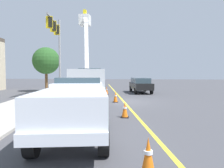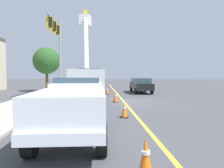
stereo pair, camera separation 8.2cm
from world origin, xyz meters
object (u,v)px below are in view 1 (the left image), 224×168
at_px(traffic_cone_mid_front, 125,110).
at_px(traffic_cone_mid_rear, 115,97).
at_px(service_pickup_truck, 75,105).
at_px(traffic_cone_leading, 148,157).
at_px(passing_minivan, 141,84).
at_px(traffic_cone_trailing, 107,90).
at_px(utility_bucket_truck, 89,80).
at_px(traffic_signal_mast, 57,40).

xyz_separation_m(traffic_cone_mid_front, traffic_cone_mid_rear, (5.50, 1.11, 0.01)).
distance_m(service_pickup_truck, traffic_cone_mid_rear, 8.98).
height_order(traffic_cone_leading, traffic_cone_mid_rear, traffic_cone_leading).
height_order(passing_minivan, traffic_cone_trailing, passing_minivan).
distance_m(utility_bucket_truck, passing_minivan, 8.19).
bearing_deg(service_pickup_truck, traffic_cone_mid_rear, -2.56).
bearing_deg(traffic_cone_mid_rear, traffic_cone_leading, -169.97).
relative_size(traffic_cone_leading, traffic_cone_mid_front, 1.10).
bearing_deg(service_pickup_truck, traffic_signal_mast, 24.44).
height_order(traffic_cone_mid_rear, traffic_cone_trailing, traffic_cone_trailing).
relative_size(passing_minivan, traffic_cone_mid_front, 6.45).
height_order(service_pickup_truck, traffic_cone_mid_front, service_pickup_truck).
bearing_deg(traffic_cone_trailing, service_pickup_truck, -175.33).
bearing_deg(passing_minivan, traffic_cone_leading, -179.65).
distance_m(traffic_cone_leading, traffic_cone_mid_front, 6.12).
xyz_separation_m(service_pickup_truck, traffic_cone_leading, (-2.60, -2.44, -0.69)).
height_order(utility_bucket_truck, traffic_cone_trailing, utility_bucket_truck).
relative_size(utility_bucket_truck, traffic_cone_leading, 9.83).
bearing_deg(traffic_cone_mid_front, traffic_cone_leading, -171.20).
distance_m(traffic_cone_mid_front, traffic_signal_mast, 12.93).
relative_size(traffic_cone_mid_front, traffic_signal_mast, 0.10).
distance_m(traffic_cone_leading, traffic_cone_trailing, 17.73).
xyz_separation_m(utility_bucket_truck, passing_minivan, (6.92, -4.33, -0.66)).
bearing_deg(traffic_cone_mid_rear, traffic_cone_trailing, 15.46).
bearing_deg(passing_minivan, traffic_cone_trailing, 123.56).
relative_size(service_pickup_truck, traffic_cone_mid_front, 7.50).
xyz_separation_m(utility_bucket_truck, traffic_signal_mast, (2.64, 3.81, 3.83)).
distance_m(service_pickup_truck, traffic_cone_trailing, 14.81).
xyz_separation_m(passing_minivan, traffic_cone_mid_front, (-13.65, 0.81, -0.59)).
xyz_separation_m(traffic_cone_leading, traffic_signal_mast, (15.41, 8.27, 5.03)).
xyz_separation_m(utility_bucket_truck, traffic_cone_leading, (-12.77, -4.45, -1.21)).
relative_size(traffic_cone_mid_rear, traffic_cone_trailing, 0.94).
bearing_deg(traffic_signal_mast, traffic_cone_leading, -151.80).
relative_size(passing_minivan, traffic_cone_mid_rear, 6.22).
bearing_deg(traffic_signal_mast, traffic_cone_mid_rear, -121.84).
xyz_separation_m(utility_bucket_truck, service_pickup_truck, (-10.17, -2.01, -0.51)).
xyz_separation_m(traffic_cone_trailing, traffic_signal_mast, (-1.94, 4.62, 5.03)).
xyz_separation_m(service_pickup_truck, passing_minivan, (17.09, -2.32, -0.15)).
xyz_separation_m(passing_minivan, traffic_cone_trailing, (-2.34, 3.53, -0.55)).
relative_size(traffic_cone_leading, traffic_signal_mast, 0.11).
height_order(service_pickup_truck, passing_minivan, service_pickup_truck).
height_order(traffic_cone_leading, traffic_cone_mid_front, traffic_cone_leading).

